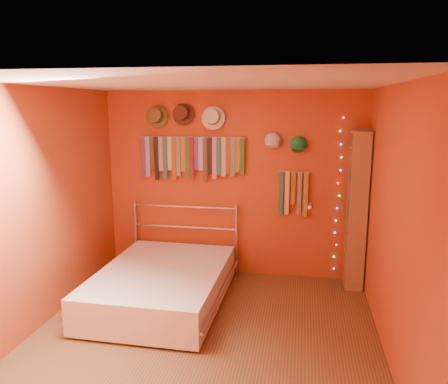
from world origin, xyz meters
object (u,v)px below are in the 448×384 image
Objects in this scene: tie_rack at (191,156)px; reading_lamp at (310,207)px; bookshelf at (360,210)px; bed at (162,285)px.

tie_rack reaches higher than reading_lamp.
tie_rack is 0.72× the size of bookshelf.
reading_lamp is 0.15× the size of bed.
bookshelf is 2.61m from bed.
bookshelf is at bearing 22.32° from bed.
bookshelf is 0.98× the size of bed.
tie_rack is at bearing 85.84° from bed.
bed is (-1.69, -0.89, -0.81)m from reading_lamp.
bookshelf is (0.62, 0.02, -0.02)m from reading_lamp.
bookshelf is at bearing 2.16° from reading_lamp.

